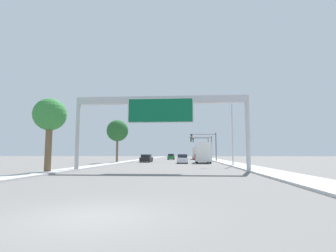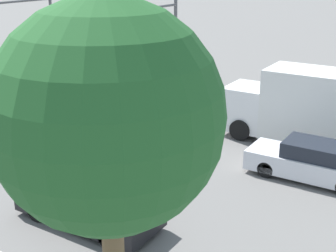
{
  "view_description": "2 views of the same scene",
  "coord_description": "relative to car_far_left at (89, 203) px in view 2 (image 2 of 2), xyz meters",
  "views": [
    {
      "loc": [
        2.52,
        -6.9,
        1.67
      ],
      "look_at": [
        0.0,
        27.66,
        5.29
      ],
      "focal_mm": 28.0,
      "sensor_mm": 36.0,
      "label": 1
    },
    {
      "loc": [
        -15.16,
        33.8,
        7.97
      ],
      "look_at": [
        0.07,
        43.27,
        1.65
      ],
      "focal_mm": 50.0,
      "sensor_mm": 36.0,
      "label": 2
    }
  ],
  "objects": [
    {
      "name": "sidewalk_right",
      "position": [
        14.75,
        17.08,
        -0.62
      ],
      "size": [
        3.0,
        120.0,
        0.15
      ],
      "color": "#B4B4B4",
      "rests_on": "ground"
    },
    {
      "name": "car_far_left",
      "position": [
        0.0,
        0.0,
        0.0
      ],
      "size": [
        1.89,
        4.79,
        1.46
      ],
      "color": "black",
      "rests_on": "ground"
    },
    {
      "name": "car_mid_right",
      "position": [
        7.0,
        -5.12,
        0.02
      ],
      "size": [
        1.8,
        4.8,
        1.52
      ],
      "color": "silver",
      "rests_on": "ground"
    },
    {
      "name": "truck_box_secondary",
      "position": [
        10.5,
        -3.84,
        1.07
      ],
      "size": [
        2.47,
        7.02,
        3.48
      ],
      "color": "white",
      "rests_on": "ground"
    },
    {
      "name": "traffic_light_near_intersection",
      "position": [
        11.89,
        5.08,
        3.42
      ],
      "size": [
        5.58,
        0.32,
        5.94
      ],
      "color": "#4C4C4F",
      "rests_on": "ground"
    },
    {
      "name": "traffic_light_mid_block",
      "position": [
        11.9,
        15.08,
        3.37
      ],
      "size": [
        5.55,
        0.32,
        5.88
      ],
      "color": "#4C4C4F",
      "rests_on": "ground"
    },
    {
      "name": "palm_tree_background",
      "position": [
        -4.47,
        -4.61,
        4.93
      ],
      "size": [
        3.78,
        3.78,
        7.56
      ],
      "color": "brown",
      "rests_on": "ground"
    }
  ]
}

